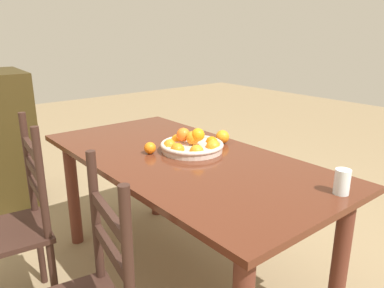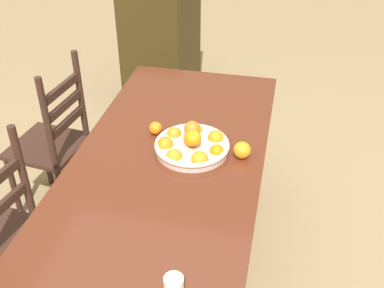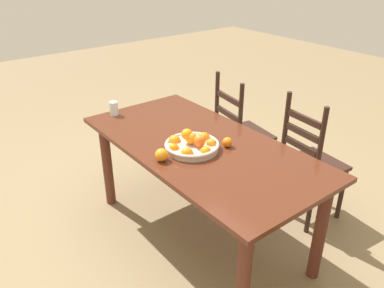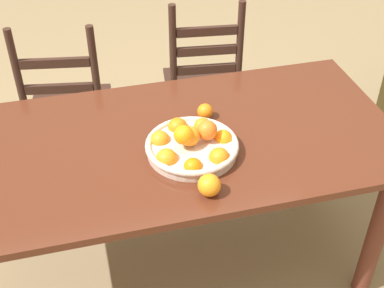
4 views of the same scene
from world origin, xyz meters
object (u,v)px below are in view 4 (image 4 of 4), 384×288
object	(u,v)px
dining_table	(178,162)
orange_loose_0	(205,111)
chair_by_cabinet	(69,110)
orange_loose_1	(209,185)
chair_near_window	(202,87)
fruit_bowl	(192,145)

from	to	relation	value
dining_table	orange_loose_0	world-z (taller)	orange_loose_0
chair_by_cabinet	orange_loose_1	bearing A→B (deg)	121.36
chair_near_window	orange_loose_0	bearing A→B (deg)	82.23
dining_table	fruit_bowl	bearing A→B (deg)	-70.17
chair_by_cabinet	fruit_bowl	size ratio (longest dim) A/B	2.79
dining_table	chair_near_window	distance (m)	0.87
orange_loose_0	orange_loose_1	world-z (taller)	orange_loose_1
orange_loose_0	fruit_bowl	bearing A→B (deg)	-117.90
chair_by_cabinet	fruit_bowl	bearing A→B (deg)	126.34
dining_table	chair_by_cabinet	distance (m)	0.90
orange_loose_1	chair_by_cabinet	bearing A→B (deg)	111.73
chair_near_window	orange_loose_1	xyz separation A→B (m)	(-0.28, -1.11, 0.32)
chair_by_cabinet	orange_loose_0	bearing A→B (deg)	138.93
dining_table	orange_loose_0	bearing A→B (deg)	37.74
chair_near_window	fruit_bowl	distance (m)	0.98
fruit_bowl	orange_loose_0	distance (m)	0.23
orange_loose_0	chair_by_cabinet	bearing A→B (deg)	129.30
dining_table	chair_by_cabinet	world-z (taller)	chair_by_cabinet
chair_near_window	orange_loose_0	xyz separation A→B (m)	(-0.18, -0.68, 0.32)
fruit_bowl	orange_loose_0	size ratio (longest dim) A/B	5.46
dining_table	chair_near_window	xyz separation A→B (m)	(0.32, 0.79, -0.17)
chair_by_cabinet	dining_table	bearing A→B (deg)	127.13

